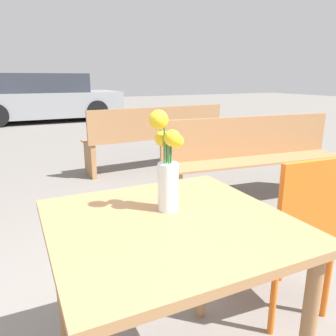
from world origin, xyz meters
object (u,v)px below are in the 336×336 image
flower_vase (167,170)px  bench_middle (157,134)px  table_front (169,251)px  cafe_chair (295,227)px  parked_car (45,99)px  bench_near (253,155)px

flower_vase → bench_middle: (1.37, 2.99, -0.43)m
flower_vase → bench_middle: size_ratio=0.19×
table_front → bench_middle: bench_middle is taller
table_front → bench_middle: 3.38m
flower_vase → cafe_chair: 0.84m
table_front → bench_middle: (1.40, 3.07, -0.16)m
cafe_chair → flower_vase: bearing=-176.7°
table_front → flower_vase: 0.28m
cafe_chair → parked_car: 9.16m
table_front → cafe_chair: (0.77, 0.12, -0.13)m
parked_car → flower_vase: bearing=-94.5°
bench_near → cafe_chair: bearing=-124.4°
flower_vase → parked_car: (0.72, 9.21, -0.27)m
cafe_chair → bench_middle: 3.01m
bench_middle → bench_near: bearing=-77.8°
table_front → parked_car: bearing=85.4°
parked_car → table_front: bearing=-94.6°
flower_vase → parked_car: bearing=85.5°
table_front → bench_near: (1.73, 1.53, -0.16)m
cafe_chair → bench_middle: cafe_chair is taller
table_front → flower_vase: (0.03, 0.08, 0.27)m
bench_middle → cafe_chair: bearing=-102.1°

